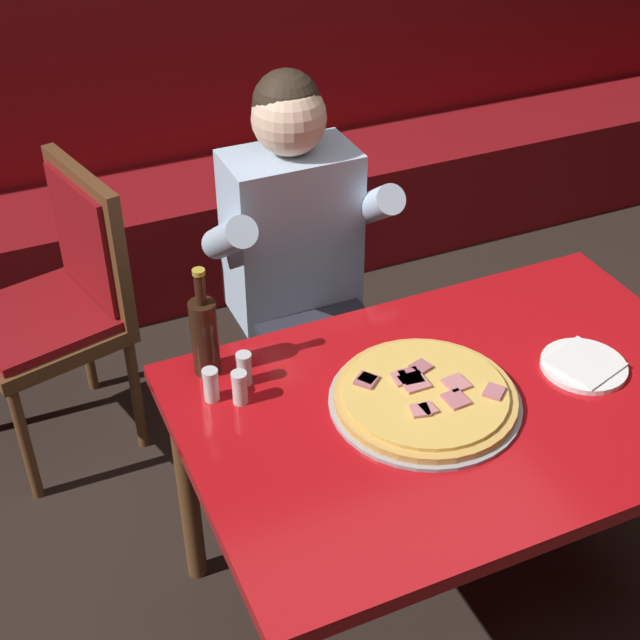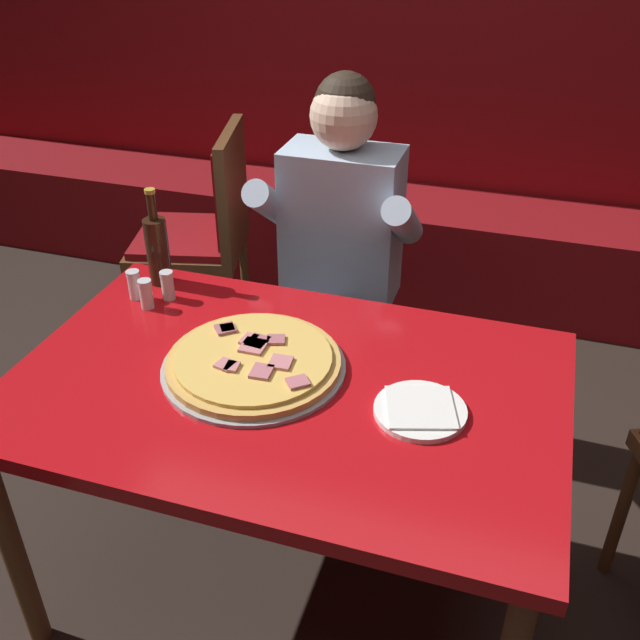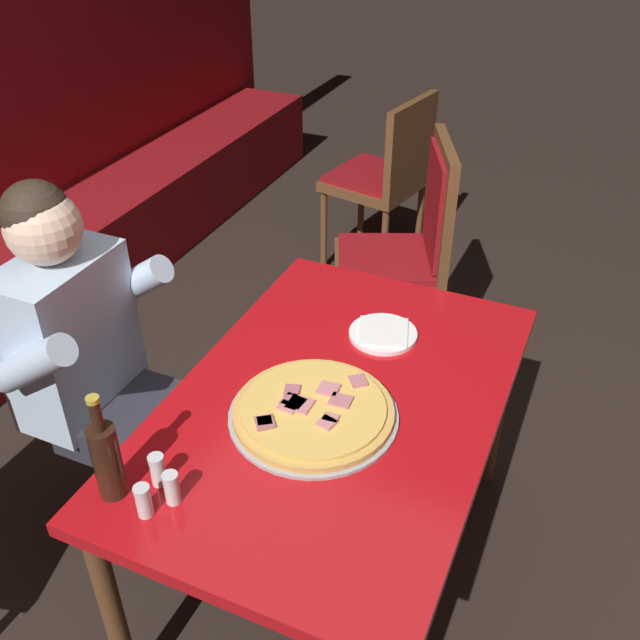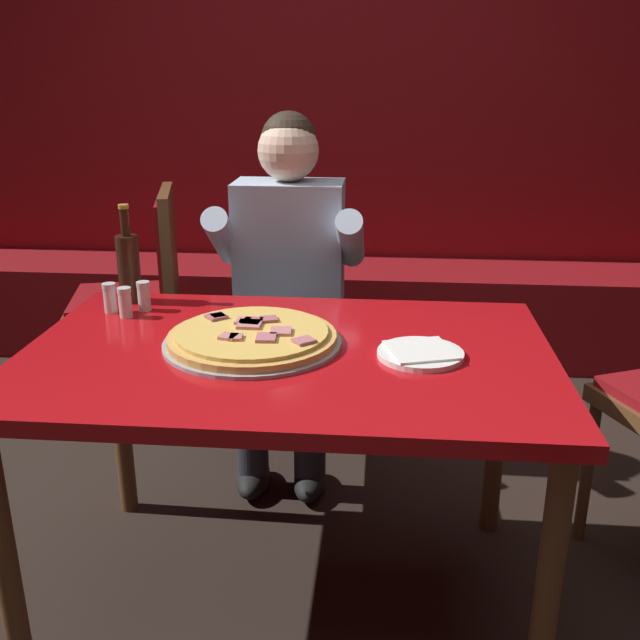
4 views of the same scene
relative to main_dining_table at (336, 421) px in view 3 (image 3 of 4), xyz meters
name	(u,v)px [view 3 (image 3 of 4)]	position (x,y,z in m)	size (l,w,h in m)	color
ground_plane	(333,568)	(0.00, 0.00, -0.67)	(24.00, 24.00, 0.00)	black
main_dining_table	(336,421)	(0.00, 0.00, 0.00)	(1.32, 0.86, 0.75)	brown
pizza	(313,412)	(-0.09, 0.03, 0.10)	(0.45, 0.45, 0.05)	#9E9EA3
plate_white_paper	(383,334)	(0.33, -0.02, 0.09)	(0.21, 0.21, 0.02)	white
beer_bottle	(107,458)	(-0.52, 0.35, 0.19)	(0.07, 0.07, 0.29)	black
shaker_oregano	(144,502)	(-0.54, 0.24, 0.12)	(0.04, 0.04, 0.09)	silver
shaker_parmesan	(158,471)	(-0.45, 0.27, 0.12)	(0.04, 0.04, 0.09)	silver
shaker_red_pepper_flakes	(172,489)	(-0.48, 0.20, 0.12)	(0.04, 0.04, 0.09)	silver
diner_seated_blue_shirt	(97,363)	(-0.10, 0.74, 0.04)	(0.53, 0.53, 1.27)	black
dining_chair_far_left	(408,245)	(1.16, 0.16, -0.06)	(0.58, 0.58, 1.05)	brown
dining_chair_by_booth	(387,171)	(1.93, 0.52, -0.09)	(0.52, 0.52, 0.96)	brown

